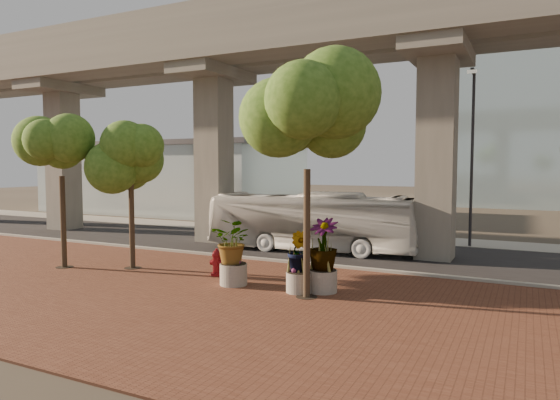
% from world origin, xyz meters
% --- Properties ---
extents(ground, '(160.00, 160.00, 0.00)m').
position_xyz_m(ground, '(0.00, 0.00, 0.00)').
color(ground, '#3C362C').
rests_on(ground, ground).
extents(brick_plaza, '(70.00, 13.00, 0.06)m').
position_xyz_m(brick_plaza, '(0.00, -8.00, 0.03)').
color(brick_plaza, brown).
rests_on(brick_plaza, ground).
extents(asphalt_road, '(90.00, 8.00, 0.04)m').
position_xyz_m(asphalt_road, '(0.00, 2.00, 0.02)').
color(asphalt_road, black).
rests_on(asphalt_road, ground).
extents(curb_strip, '(70.00, 0.25, 0.16)m').
position_xyz_m(curb_strip, '(0.00, -2.00, 0.08)').
color(curb_strip, '#9A998F').
rests_on(curb_strip, ground).
extents(far_sidewalk, '(90.00, 3.00, 0.06)m').
position_xyz_m(far_sidewalk, '(0.00, 7.50, 0.03)').
color(far_sidewalk, '#9A998F').
rests_on(far_sidewalk, ground).
extents(transit_viaduct, '(72.00, 5.60, 12.40)m').
position_xyz_m(transit_viaduct, '(0.00, 2.00, 7.29)').
color(transit_viaduct, gray).
rests_on(transit_viaduct, ground).
extents(station_pavilion, '(23.00, 13.00, 6.30)m').
position_xyz_m(station_pavilion, '(-20.00, 16.00, 3.22)').
color(station_pavilion, silver).
rests_on(station_pavilion, ground).
extents(transit_bus, '(10.58, 3.24, 2.91)m').
position_xyz_m(transit_bus, '(0.19, 1.34, 1.45)').
color(transit_bus, silver).
rests_on(transit_bus, ground).
extents(fire_hydrant, '(0.52, 0.47, 1.04)m').
position_xyz_m(fire_hydrant, '(-0.85, -5.50, 0.56)').
color(fire_hydrant, maroon).
rests_on(fire_hydrant, ground).
extents(planter_front, '(2.15, 2.15, 2.37)m').
position_xyz_m(planter_front, '(0.50, -6.47, 1.50)').
color(planter_front, gray).
rests_on(planter_front, ground).
extents(planter_right, '(2.31, 2.31, 2.47)m').
position_xyz_m(planter_right, '(3.70, -5.98, 1.56)').
color(planter_right, '#A29B93').
rests_on(planter_right, ground).
extents(planter_left, '(1.91, 1.91, 2.11)m').
position_xyz_m(planter_left, '(3.00, -6.39, 1.34)').
color(planter_left, '#A09B90').
rests_on(planter_left, ground).
extents(street_tree_far_west, '(3.20, 3.20, 6.18)m').
position_xyz_m(street_tree_far_west, '(-7.40, -7.00, 4.76)').
color(street_tree_far_west, '#433626').
rests_on(street_tree_far_west, ground).
extents(street_tree_near_west, '(3.51, 3.51, 6.16)m').
position_xyz_m(street_tree_near_west, '(-4.75, -5.86, 4.60)').
color(street_tree_near_west, '#433626').
rests_on(street_tree_near_west, ground).
extents(street_tree_near_east, '(4.41, 4.41, 7.41)m').
position_xyz_m(street_tree_near_east, '(3.47, -6.83, 5.44)').
color(street_tree_near_east, '#433626').
rests_on(street_tree_near_east, ground).
extents(streetlamp_west, '(0.44, 1.28, 8.86)m').
position_xyz_m(streetlamp_west, '(-7.77, 5.38, 5.17)').
color(streetlamp_west, '#2E2F33').
rests_on(streetlamp_west, ground).
extents(streetlamp_east, '(0.45, 1.31, 9.05)m').
position_xyz_m(streetlamp_east, '(7.08, 6.25, 5.28)').
color(streetlamp_east, '#29292E').
rests_on(streetlamp_east, ground).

